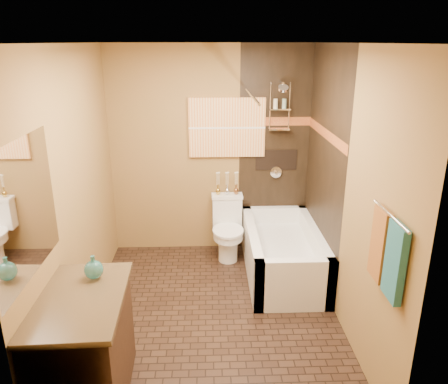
{
  "coord_description": "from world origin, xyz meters",
  "views": [
    {
      "loc": [
        -0.02,
        -3.62,
        2.51
      ],
      "look_at": [
        0.13,
        0.4,
        1.12
      ],
      "focal_mm": 35.0,
      "sensor_mm": 36.0,
      "label": 1
    }
  ],
  "objects_px": {
    "toilet": "(228,228)",
    "vanity": "(85,349)",
    "bathtub": "(283,257)",
    "sunset_painting": "(227,128)"
  },
  "relations": [
    {
      "from": "bathtub",
      "to": "toilet",
      "type": "height_order",
      "value": "toilet"
    },
    {
      "from": "sunset_painting",
      "to": "bathtub",
      "type": "height_order",
      "value": "sunset_painting"
    },
    {
      "from": "bathtub",
      "to": "vanity",
      "type": "bearing_deg",
      "value": -134.58
    },
    {
      "from": "bathtub",
      "to": "toilet",
      "type": "bearing_deg",
      "value": 141.78
    },
    {
      "from": "bathtub",
      "to": "vanity",
      "type": "distance_m",
      "value": 2.47
    },
    {
      "from": "sunset_painting",
      "to": "toilet",
      "type": "height_order",
      "value": "sunset_painting"
    },
    {
      "from": "bathtub",
      "to": "toilet",
      "type": "relative_size",
      "value": 2.01
    },
    {
      "from": "sunset_painting",
      "to": "vanity",
      "type": "xyz_separation_m",
      "value": [
        -1.12,
        -2.48,
        -1.12
      ]
    },
    {
      "from": "toilet",
      "to": "vanity",
      "type": "height_order",
      "value": "vanity"
    },
    {
      "from": "sunset_painting",
      "to": "toilet",
      "type": "distance_m",
      "value": 1.2
    }
  ]
}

